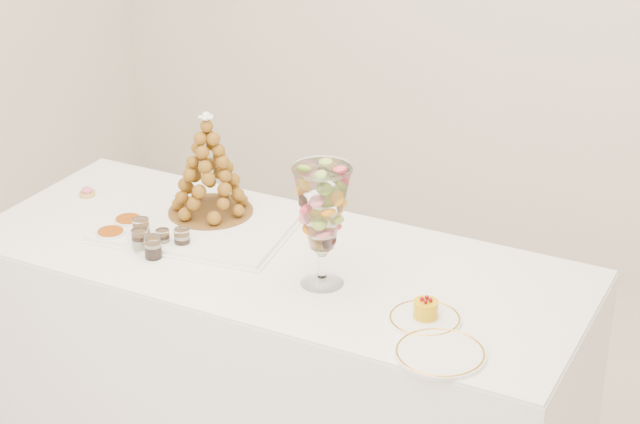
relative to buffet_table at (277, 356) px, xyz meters
The scene contains 15 objects.
buffet_table is the anchor object (origin of this frame).
lace_tray 0.53m from the buffet_table, behind, with size 0.63×0.47×0.02m, color white.
macaron_vase 0.69m from the buffet_table, 19.41° to the right, with size 0.18×0.18×0.39m.
cake_plate 0.73m from the buffet_table, 11.31° to the right, with size 0.21×0.21×0.01m, color white.
spare_plate 0.86m from the buffet_table, 20.30° to the right, with size 0.26×0.26×0.01m, color white.
pink_tart 0.94m from the buffet_table, behind, with size 0.06×0.06×0.04m.
verrine_a 0.63m from the buffet_table, 163.51° to the right, with size 0.06×0.06×0.08m, color white.
verrine_b 0.57m from the buffet_table, 158.67° to the right, with size 0.05×0.05×0.06m, color white.
verrine_c 0.53m from the buffet_table, 158.68° to the right, with size 0.05×0.05×0.07m, color white.
verrine_d 0.62m from the buffet_table, 154.44° to the right, with size 0.05×0.05×0.07m, color white.
verrine_e 0.58m from the buffet_table, 147.25° to the right, with size 0.06×0.06×0.08m, color white.
ramekin_back 0.69m from the buffet_table, behind, with size 0.10×0.10×0.03m, color white.
ramekin_front 0.70m from the buffet_table, 160.93° to the right, with size 0.10×0.10×0.03m, color white.
croquembouche 0.70m from the buffet_table, 160.07° to the left, with size 0.30×0.30×0.37m.
mousse_cake 0.74m from the buffet_table, 10.74° to the right, with size 0.07×0.07×0.06m.
Camera 1 is at (1.58, -2.42, 2.40)m, focal length 60.00 mm.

